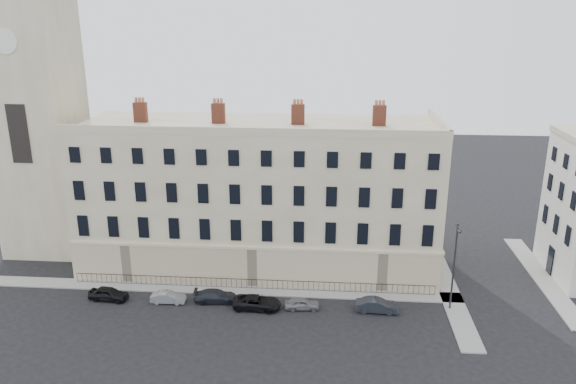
{
  "coord_description": "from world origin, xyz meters",
  "views": [
    {
      "loc": [
        1.34,
        -43.17,
        25.78
      ],
      "look_at": [
        -2.84,
        10.0,
        8.53
      ],
      "focal_mm": 35.0,
      "sensor_mm": 36.0,
      "label": 1
    }
  ],
  "objects_px": {
    "car_d": "(257,302)",
    "streetlamp": "(454,263)",
    "car_c": "(216,296)",
    "car_a": "(109,294)",
    "car_f": "(377,305)",
    "car_e": "(302,304)",
    "car_b": "(168,297)"
  },
  "relations": [
    {
      "from": "car_d",
      "to": "streetlamp",
      "type": "bearing_deg",
      "value": -84.04
    },
    {
      "from": "car_c",
      "to": "car_d",
      "type": "height_order",
      "value": "car_d"
    },
    {
      "from": "car_a",
      "to": "car_d",
      "type": "bearing_deg",
      "value": -87.0
    },
    {
      "from": "car_a",
      "to": "car_f",
      "type": "bearing_deg",
      "value": -85.5
    },
    {
      "from": "car_f",
      "to": "car_d",
      "type": "bearing_deg",
      "value": 93.57
    },
    {
      "from": "car_d",
      "to": "streetlamp",
      "type": "relative_size",
      "value": 0.52
    },
    {
      "from": "car_e",
      "to": "streetlamp",
      "type": "distance_m",
      "value": 13.99
    },
    {
      "from": "car_f",
      "to": "car_e",
      "type": "bearing_deg",
      "value": 92.49
    },
    {
      "from": "car_f",
      "to": "streetlamp",
      "type": "relative_size",
      "value": 0.46
    },
    {
      "from": "car_d",
      "to": "car_e",
      "type": "xyz_separation_m",
      "value": [
        4.09,
        0.23,
        -0.07
      ]
    },
    {
      "from": "car_b",
      "to": "car_c",
      "type": "distance_m",
      "value": 4.39
    },
    {
      "from": "car_e",
      "to": "car_c",
      "type": "bearing_deg",
      "value": 80.22
    },
    {
      "from": "car_a",
      "to": "car_d",
      "type": "height_order",
      "value": "car_a"
    },
    {
      "from": "car_c",
      "to": "streetlamp",
      "type": "distance_m",
      "value": 21.79
    },
    {
      "from": "car_c",
      "to": "streetlamp",
      "type": "bearing_deg",
      "value": -94.23
    },
    {
      "from": "car_b",
      "to": "car_e",
      "type": "bearing_deg",
      "value": -92.26
    },
    {
      "from": "car_a",
      "to": "car_e",
      "type": "relative_size",
      "value": 1.17
    },
    {
      "from": "streetlamp",
      "to": "car_d",
      "type": "bearing_deg",
      "value": 175.26
    },
    {
      "from": "car_c",
      "to": "car_f",
      "type": "relative_size",
      "value": 1.06
    },
    {
      "from": "car_b",
      "to": "car_d",
      "type": "bearing_deg",
      "value": -94.3
    },
    {
      "from": "streetlamp",
      "to": "car_f",
      "type": "bearing_deg",
      "value": 178.93
    },
    {
      "from": "car_b",
      "to": "car_f",
      "type": "bearing_deg",
      "value": -91.81
    },
    {
      "from": "car_a",
      "to": "car_b",
      "type": "bearing_deg",
      "value": -85.61
    },
    {
      "from": "car_a",
      "to": "car_e",
      "type": "height_order",
      "value": "car_a"
    },
    {
      "from": "car_a",
      "to": "car_c",
      "type": "height_order",
      "value": "car_a"
    },
    {
      "from": "car_d",
      "to": "streetlamp",
      "type": "height_order",
      "value": "streetlamp"
    },
    {
      "from": "car_a",
      "to": "streetlamp",
      "type": "distance_m",
      "value": 31.73
    },
    {
      "from": "car_a",
      "to": "car_e",
      "type": "xyz_separation_m",
      "value": [
        18.12,
        -0.28,
        -0.09
      ]
    },
    {
      "from": "streetlamp",
      "to": "car_c",
      "type": "bearing_deg",
      "value": 172.1
    },
    {
      "from": "car_c",
      "to": "car_b",
      "type": "bearing_deg",
      "value": 91.66
    },
    {
      "from": "car_b",
      "to": "car_d",
      "type": "distance_m",
      "value": 8.34
    },
    {
      "from": "car_b",
      "to": "car_f",
      "type": "relative_size",
      "value": 0.85
    }
  ]
}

